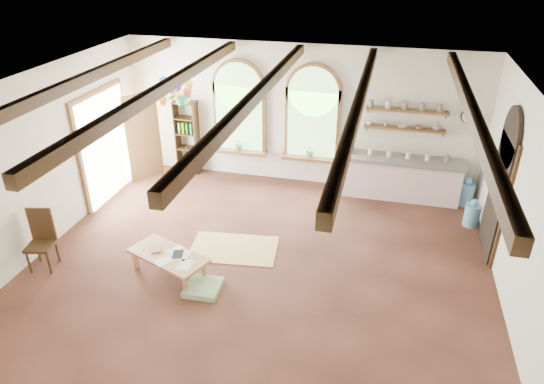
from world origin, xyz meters
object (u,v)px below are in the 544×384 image
(kitchen_counter, at_px, (398,177))
(balloon_cluster, at_px, (176,91))
(side_chair, at_px, (43,251))
(coffee_table, at_px, (168,257))

(kitchen_counter, xyz_separation_m, balloon_cluster, (-4.71, -0.90, 1.86))
(kitchen_counter, bearing_deg, side_chair, -145.02)
(coffee_table, bearing_deg, balloon_cluster, 108.19)
(coffee_table, xyz_separation_m, side_chair, (-2.21, -0.34, -0.04))
(kitchen_counter, xyz_separation_m, side_chair, (-5.96, -4.17, -0.16))
(side_chair, bearing_deg, kitchen_counter, 34.98)
(kitchen_counter, xyz_separation_m, coffee_table, (-3.74, -3.83, -0.12))
(coffee_table, distance_m, balloon_cluster, 3.67)
(balloon_cluster, bearing_deg, side_chair, -110.93)
(kitchen_counter, height_order, balloon_cluster, balloon_cluster)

